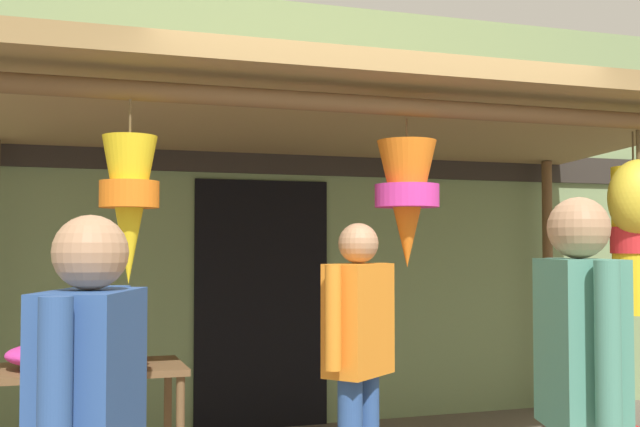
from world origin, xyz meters
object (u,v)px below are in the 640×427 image
Objects in this scene: folding_chair at (597,417)px; vendor_in_orange at (581,385)px; flower_heap_on_table at (80,353)px; display_table at (78,382)px; customer_foreground at (359,347)px.

folding_chair is 1.84m from vendor_in_orange.
folding_chair is (2.77, -1.08, -0.34)m from flower_heap_on_table.
flower_heap_on_table is at bearing 158.66° from folding_chair.
display_table is 3.01m from vendor_in_orange.
display_table is 0.74× the size of vendor_in_orange.
folding_chair is at bearing -21.34° from flower_heap_on_table.
customer_foreground is (-0.26, 1.52, -0.04)m from vendor_in_orange.
customer_foreground reaches higher than display_table.
folding_chair is at bearing -5.92° from customer_foreground.
customer_foreground is at bearing 99.70° from vendor_in_orange.
vendor_in_orange is at bearing -56.64° from display_table.
folding_chair is 0.51× the size of vendor_in_orange.
display_table is 1.45× the size of folding_chair.
display_table is at bearing 144.69° from customer_foreground.
vendor_in_orange is at bearing -80.30° from customer_foreground.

